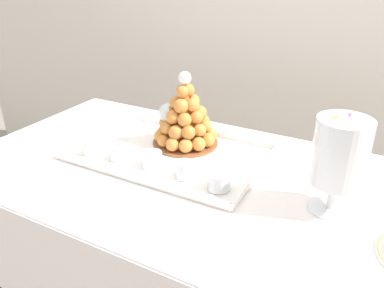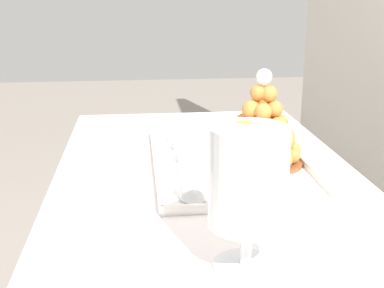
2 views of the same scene
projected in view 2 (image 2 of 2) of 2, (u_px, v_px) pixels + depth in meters
name	position (u px, v px, depth m)	size (l,w,h in m)	color
buffet_table	(212.00, 228.00, 1.26)	(1.49, 0.78, 0.79)	brown
serving_tray	(228.00, 163.00, 1.36)	(0.61, 0.40, 0.02)	white
croquembouche	(262.00, 130.00, 1.33)	(0.22, 0.22, 0.25)	brown
dessert_cup_left	(176.00, 133.00, 1.56)	(0.05, 0.05, 0.05)	silver
dessert_cup_mid_left	(183.00, 143.00, 1.46)	(0.06, 0.06, 0.05)	silver
dessert_cup_centre	(190.00, 156.00, 1.34)	(0.06, 0.06, 0.05)	silver
dessert_cup_mid_right	(192.00, 171.00, 1.23)	(0.05, 0.05, 0.05)	silver
dessert_cup_right	(193.00, 189.00, 1.12)	(0.06, 0.06, 0.05)	silver
macaron_goblet	(246.00, 179.00, 0.82)	(0.13, 0.13, 0.26)	white
wine_glass	(254.00, 122.00, 1.39)	(0.07, 0.07, 0.15)	silver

